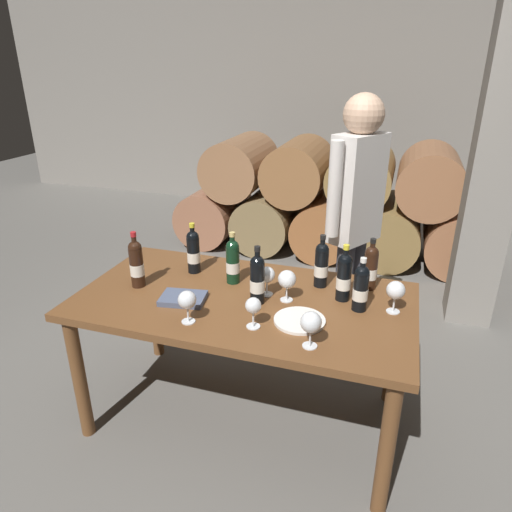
{
  "coord_description": "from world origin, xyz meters",
  "views": [
    {
      "loc": [
        0.69,
        -1.95,
        1.88
      ],
      "look_at": [
        0.0,
        0.2,
        0.91
      ],
      "focal_mm": 32.3,
      "sensor_mm": 36.0,
      "label": 1
    }
  ],
  "objects_px": {
    "wine_bottle_3": "(344,276)",
    "wine_bottle_4": "(370,267)",
    "wine_bottle_0": "(361,287)",
    "sommelier_presenting": "(355,210)",
    "wine_glass_1": "(287,280)",
    "wine_glass_5": "(267,275)",
    "wine_bottle_7": "(193,251)",
    "wine_glass_0": "(253,307)",
    "wine_glass_3": "(187,301)",
    "wine_bottle_5": "(233,261)",
    "wine_bottle_2": "(257,279)",
    "dining_table": "(244,313)",
    "wine_glass_4": "(396,291)",
    "wine_bottle_6": "(321,264)",
    "tasting_notebook": "(183,298)",
    "serving_plate": "(300,320)",
    "wine_glass_2": "(311,323)",
    "wine_bottle_1": "(136,263)"
  },
  "relations": [
    {
      "from": "dining_table",
      "to": "wine_bottle_7",
      "type": "distance_m",
      "value": 0.48
    },
    {
      "from": "serving_plate",
      "to": "wine_bottle_5",
      "type": "bearing_deg",
      "value": 146.13
    },
    {
      "from": "wine_glass_0",
      "to": "wine_glass_3",
      "type": "distance_m",
      "value": 0.3
    },
    {
      "from": "wine_bottle_3",
      "to": "wine_bottle_7",
      "type": "distance_m",
      "value": 0.85
    },
    {
      "from": "wine_glass_0",
      "to": "wine_bottle_0",
      "type": "bearing_deg",
      "value": 35.21
    },
    {
      "from": "wine_bottle_3",
      "to": "wine_glass_0",
      "type": "xyz_separation_m",
      "value": [
        -0.35,
        -0.39,
        -0.02
      ]
    },
    {
      "from": "wine_bottle_0",
      "to": "wine_glass_4",
      "type": "height_order",
      "value": "wine_bottle_0"
    },
    {
      "from": "wine_glass_1",
      "to": "wine_glass_3",
      "type": "height_order",
      "value": "wine_glass_1"
    },
    {
      "from": "sommelier_presenting",
      "to": "tasting_notebook",
      "type": "bearing_deg",
      "value": -129.82
    },
    {
      "from": "wine_bottle_6",
      "to": "wine_bottle_7",
      "type": "xyz_separation_m",
      "value": [
        -0.72,
        -0.05,
        0.0
      ]
    },
    {
      "from": "dining_table",
      "to": "wine_glass_3",
      "type": "height_order",
      "value": "wine_glass_3"
    },
    {
      "from": "wine_bottle_0",
      "to": "wine_glass_0",
      "type": "height_order",
      "value": "wine_bottle_0"
    },
    {
      "from": "wine_bottle_3",
      "to": "wine_bottle_4",
      "type": "xyz_separation_m",
      "value": [
        0.11,
        0.17,
        -0.01
      ]
    },
    {
      "from": "wine_bottle_4",
      "to": "wine_glass_2",
      "type": "xyz_separation_m",
      "value": [
        -0.19,
        -0.63,
        -0.01
      ]
    },
    {
      "from": "wine_glass_4",
      "to": "wine_glass_5",
      "type": "xyz_separation_m",
      "value": [
        -0.63,
        -0.02,
        -0.0
      ]
    },
    {
      "from": "wine_bottle_5",
      "to": "wine_glass_0",
      "type": "distance_m",
      "value": 0.47
    },
    {
      "from": "dining_table",
      "to": "wine_bottle_5",
      "type": "distance_m",
      "value": 0.29
    },
    {
      "from": "wine_bottle_1",
      "to": "wine_glass_2",
      "type": "distance_m",
      "value": 1.03
    },
    {
      "from": "wine_bottle_7",
      "to": "wine_glass_0",
      "type": "relative_size",
      "value": 1.98
    },
    {
      "from": "wine_glass_0",
      "to": "sommelier_presenting",
      "type": "distance_m",
      "value": 1.06
    },
    {
      "from": "sommelier_presenting",
      "to": "wine_bottle_0",
      "type": "bearing_deg",
      "value": -80.09
    },
    {
      "from": "wine_glass_2",
      "to": "wine_glass_3",
      "type": "bearing_deg",
      "value": 177.81
    },
    {
      "from": "wine_glass_2",
      "to": "wine_glass_5",
      "type": "bearing_deg",
      "value": 128.15
    },
    {
      "from": "dining_table",
      "to": "sommelier_presenting",
      "type": "distance_m",
      "value": 0.95
    },
    {
      "from": "wine_glass_3",
      "to": "wine_bottle_0",
      "type": "bearing_deg",
      "value": 26.04
    },
    {
      "from": "wine_glass_1",
      "to": "dining_table",
      "type": "bearing_deg",
      "value": -169.17
    },
    {
      "from": "wine_bottle_0",
      "to": "serving_plate",
      "type": "xyz_separation_m",
      "value": [
        -0.25,
        -0.2,
        -0.11
      ]
    },
    {
      "from": "tasting_notebook",
      "to": "wine_bottle_0",
      "type": "bearing_deg",
      "value": 2.8
    },
    {
      "from": "wine_glass_0",
      "to": "wine_glass_1",
      "type": "relative_size",
      "value": 0.9
    },
    {
      "from": "wine_glass_4",
      "to": "serving_plate",
      "type": "height_order",
      "value": "wine_glass_4"
    },
    {
      "from": "wine_bottle_0",
      "to": "wine_glass_2",
      "type": "height_order",
      "value": "wine_bottle_0"
    },
    {
      "from": "wine_bottle_0",
      "to": "sommelier_presenting",
      "type": "relative_size",
      "value": 0.16
    },
    {
      "from": "wine_bottle_2",
      "to": "wine_glass_4",
      "type": "distance_m",
      "value": 0.66
    },
    {
      "from": "tasting_notebook",
      "to": "serving_plate",
      "type": "xyz_separation_m",
      "value": [
        0.6,
        -0.02,
        -0.01
      ]
    },
    {
      "from": "wine_glass_1",
      "to": "wine_glass_5",
      "type": "distance_m",
      "value": 0.11
    },
    {
      "from": "wine_bottle_5",
      "to": "wine_glass_2",
      "type": "bearing_deg",
      "value": -42.24
    },
    {
      "from": "dining_table",
      "to": "wine_bottle_0",
      "type": "height_order",
      "value": "wine_bottle_0"
    },
    {
      "from": "tasting_notebook",
      "to": "dining_table",
      "type": "bearing_deg",
      "value": 14.57
    },
    {
      "from": "wine_glass_4",
      "to": "wine_bottle_2",
      "type": "bearing_deg",
      "value": -170.32
    },
    {
      "from": "wine_bottle_1",
      "to": "wine_glass_1",
      "type": "bearing_deg",
      "value": 6.18
    },
    {
      "from": "wine_glass_0",
      "to": "serving_plate",
      "type": "bearing_deg",
      "value": 29.64
    },
    {
      "from": "sommelier_presenting",
      "to": "serving_plate",
      "type": "bearing_deg",
      "value": -98.12
    },
    {
      "from": "wine_bottle_3",
      "to": "wine_bottle_5",
      "type": "bearing_deg",
      "value": 178.68
    },
    {
      "from": "wine_bottle_0",
      "to": "serving_plate",
      "type": "bearing_deg",
      "value": -140.98
    },
    {
      "from": "wine_bottle_3",
      "to": "wine_glass_1",
      "type": "relative_size",
      "value": 1.8
    },
    {
      "from": "wine_glass_3",
      "to": "sommelier_presenting",
      "type": "xyz_separation_m",
      "value": [
        0.62,
        1.05,
        0.17
      ]
    },
    {
      "from": "sommelier_presenting",
      "to": "wine_bottle_3",
      "type": "bearing_deg",
      "value": -87.25
    },
    {
      "from": "wine_glass_1",
      "to": "sommelier_presenting",
      "type": "bearing_deg",
      "value": 71.57
    },
    {
      "from": "sommelier_presenting",
      "to": "wine_bottle_2",
      "type": "bearing_deg",
      "value": -115.5
    },
    {
      "from": "wine_bottle_1",
      "to": "wine_bottle_5",
      "type": "height_order",
      "value": "wine_bottle_1"
    }
  ]
}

